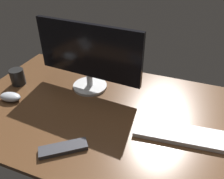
% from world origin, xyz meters
% --- Properties ---
extents(desk, '(1.40, 0.84, 0.02)m').
position_xyz_m(desk, '(0.00, 0.00, 0.01)').
color(desk, '#4C301C').
rests_on(desk, ground).
extents(monitor, '(0.58, 0.19, 0.36)m').
position_xyz_m(monitor, '(-0.17, 0.16, 0.21)').
color(monitor, '#BEBEBE').
rests_on(monitor, desk).
extents(keyboard, '(0.41, 0.15, 0.02)m').
position_xyz_m(keyboard, '(0.35, -0.04, 0.03)').
color(keyboard, silver).
rests_on(keyboard, desk).
extents(computer_mouse, '(0.12, 0.08, 0.04)m').
position_xyz_m(computer_mouse, '(-0.49, -0.10, 0.04)').
color(computer_mouse, '#999EA5').
rests_on(computer_mouse, desk).
extents(tv_remote, '(0.18, 0.16, 0.02)m').
position_xyz_m(tv_remote, '(-0.07, -0.28, 0.03)').
color(tv_remote, '#2D2D33').
rests_on(tv_remote, desk).
extents(coffee_mug, '(0.08, 0.08, 0.09)m').
position_xyz_m(coffee_mug, '(-0.56, 0.04, 0.06)').
color(coffee_mug, black).
rests_on(coffee_mug, desk).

